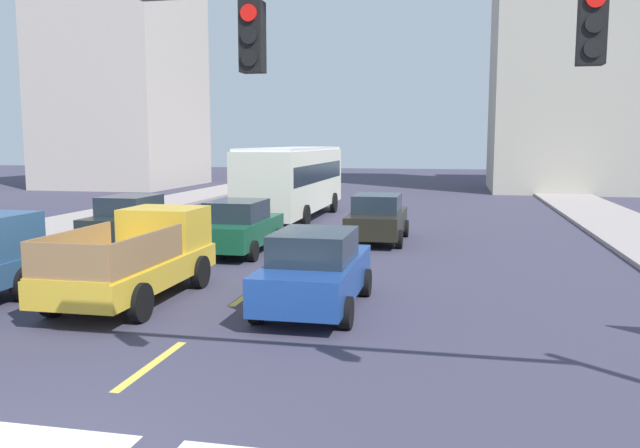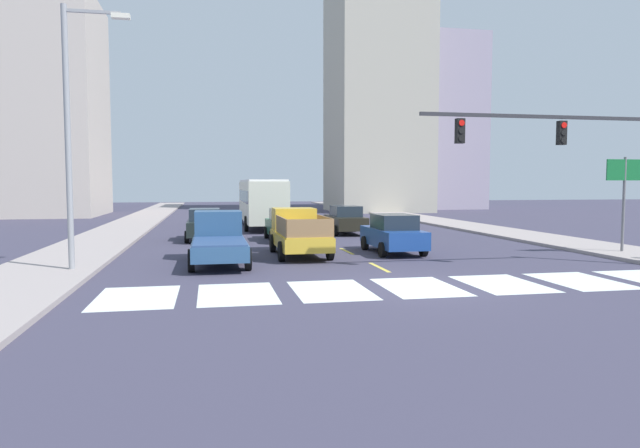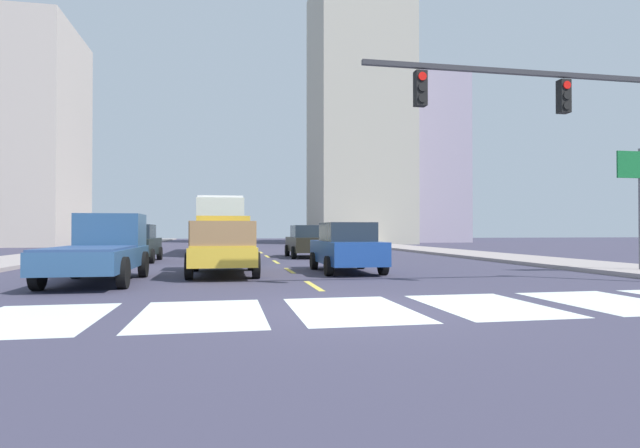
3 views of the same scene
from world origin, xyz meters
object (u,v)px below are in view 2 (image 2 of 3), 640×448
object	(u,v)px
city_bus	(261,200)
sedan_near_left	(345,220)
traffic_signal_gantry	(591,151)
pickup_dark	(219,239)
sedan_far	(205,224)
sedan_mid	(286,225)
streetlight_left	(72,127)
pickup_stakebed	(298,233)
direction_sign_green	(624,184)
sedan_near_right	(393,234)

from	to	relation	value
city_bus	sedan_near_left	xyz separation A→B (m)	(4.58, -5.81, -1.09)
sedan_near_left	traffic_signal_gantry	size ratio (longest dim) A/B	0.45
pickup_dark	sedan_far	bearing A→B (deg)	95.50
sedan_far	sedan_mid	size ratio (longest dim) A/B	1.00
pickup_dark	streetlight_left	distance (m)	6.49
streetlight_left	pickup_stakebed	bearing A→B (deg)	23.33
sedan_far	direction_sign_green	world-z (taller)	direction_sign_green
pickup_dark	sedan_mid	size ratio (longest dim) A/B	1.18
pickup_stakebed	sedan_near_right	xyz separation A→B (m)	(4.20, -0.29, -0.08)
pickup_stakebed	streetlight_left	distance (m)	9.83
sedan_near_right	traffic_signal_gantry	size ratio (longest dim) A/B	0.45
sedan_near_right	sedan_mid	size ratio (longest dim) A/B	1.00
pickup_stakebed	sedan_mid	world-z (taller)	pickup_stakebed
sedan_mid	sedan_far	bearing A→B (deg)	167.53
pickup_dark	sedan_near_right	size ratio (longest dim) A/B	1.18
pickup_stakebed	traffic_signal_gantry	bearing A→B (deg)	-33.84
sedan_near_right	sedan_far	size ratio (longest dim) A/B	1.00
sedan_near_left	sedan_mid	distance (m)	5.27
city_bus	sedan_near_left	size ratio (longest dim) A/B	2.45
sedan_mid	direction_sign_green	world-z (taller)	direction_sign_green
sedan_far	sedan_mid	xyz separation A→B (m)	(4.28, -0.99, 0.00)
pickup_dark	sedan_far	world-z (taller)	pickup_dark
pickup_dark	sedan_near_left	xyz separation A→B (m)	(7.78, 11.35, -0.06)
sedan_far	pickup_dark	bearing A→B (deg)	-87.89
pickup_dark	streetlight_left	size ratio (longest dim) A/B	0.58
pickup_stakebed	sedan_near_right	bearing A→B (deg)	-6.42
city_bus	sedan_near_right	world-z (taller)	city_bus
direction_sign_green	streetlight_left	world-z (taller)	streetlight_left
sedan_near_right	sedan_far	bearing A→B (deg)	140.41
city_bus	sedan_far	bearing A→B (deg)	-116.41
sedan_near_left	direction_sign_green	world-z (taller)	direction_sign_green
pickup_stakebed	direction_sign_green	xyz separation A→B (m)	(13.72, -2.72, 2.10)
sedan_near_left	traffic_signal_gantry	distance (m)	16.50
sedan_far	traffic_signal_gantry	xyz separation A→B (m)	(13.70, -12.95, 3.37)
sedan_near_left	sedan_far	bearing A→B (deg)	-164.43
pickup_dark	traffic_signal_gantry	world-z (taller)	traffic_signal_gantry
sedan_mid	streetlight_left	size ratio (longest dim) A/B	0.49
pickup_dark	city_bus	distance (m)	17.48
pickup_stakebed	sedan_near_left	bearing A→B (deg)	62.45
pickup_stakebed	pickup_dark	bearing A→B (deg)	-152.18
pickup_dark	traffic_signal_gantry	size ratio (longest dim) A/B	0.54
city_bus	traffic_signal_gantry	xyz separation A→B (m)	(9.88, -21.07, 2.27)
pickup_stakebed	sedan_near_left	distance (m)	10.33
streetlight_left	sedan_far	bearing A→B (deg)	68.30
pickup_dark	streetlight_left	bearing A→B (deg)	-160.42
sedan_far	sedan_near_left	bearing A→B (deg)	13.68
city_bus	streetlight_left	size ratio (longest dim) A/B	1.20
pickup_stakebed	sedan_mid	distance (m)	6.06
sedan_near_right	pickup_stakebed	bearing A→B (deg)	178.24
traffic_signal_gantry	pickup_dark	bearing A→B (deg)	163.35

